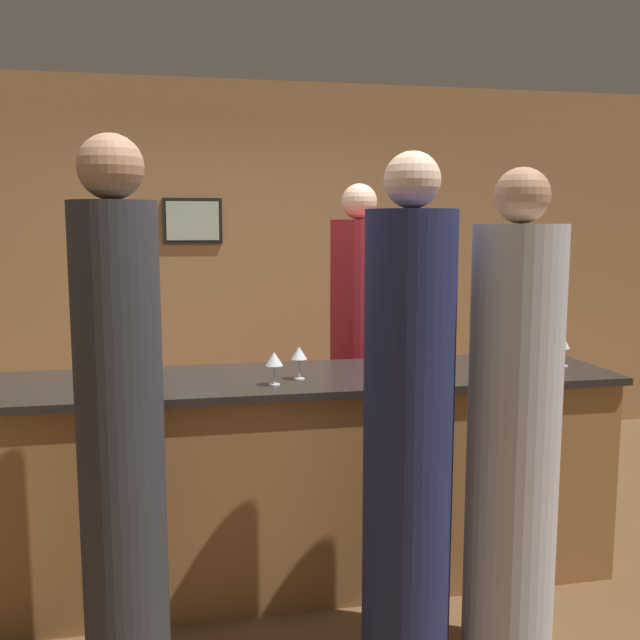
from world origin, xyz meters
TOP-DOWN VIEW (x-y plane):
  - ground_plane at (0.00, 0.00)m, footprint 14.00×14.00m
  - back_wall at (-0.00, 2.27)m, footprint 8.00×0.08m
  - bar_counter at (0.00, 0.00)m, footprint 3.27×0.72m
  - bartender at (0.59, 0.72)m, footprint 0.33×0.33m
  - guest_0 at (0.40, -0.78)m, footprint 0.34×0.34m
  - guest_1 at (0.81, -0.81)m, footprint 0.35×0.35m
  - guest_2 at (-0.65, -0.70)m, footprint 0.31×0.31m
  - wine_glass_0 at (1.46, -0.04)m, footprint 0.06×0.06m
  - wine_glass_1 at (-0.03, -0.18)m, footprint 0.08×0.08m
  - wine_glass_2 at (0.10, -0.08)m, footprint 0.07×0.07m
  - wine_glass_3 at (-0.59, -0.12)m, footprint 0.08×0.08m

SIDE VIEW (x-z plane):
  - ground_plane at x=0.00m, z-range 0.00..0.00m
  - bar_counter at x=0.00m, z-range 0.00..1.01m
  - guest_1 at x=0.81m, z-range -0.06..1.86m
  - bartender at x=0.59m, z-range -0.06..1.89m
  - guest_0 at x=0.40m, z-range -0.06..1.92m
  - guest_2 at x=-0.65m, z-range -0.05..1.98m
  - wine_glass_1 at x=-0.03m, z-range 1.05..1.20m
  - wine_glass_0 at x=1.46m, z-range 1.05..1.20m
  - wine_glass_2 at x=0.10m, z-range 1.05..1.20m
  - wine_glass_3 at x=-0.59m, z-range 1.05..1.22m
  - back_wall at x=0.00m, z-range 0.00..2.80m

